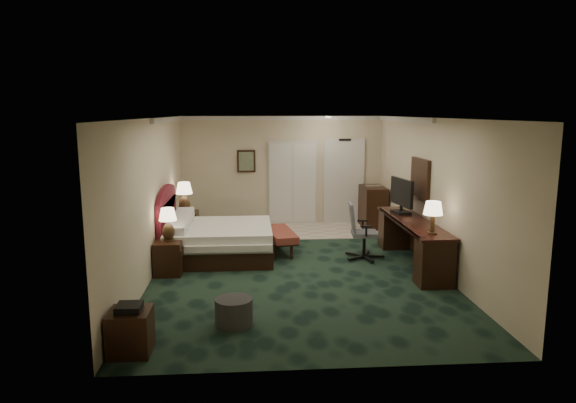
{
  "coord_description": "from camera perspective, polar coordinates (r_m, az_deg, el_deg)",
  "views": [
    {
      "loc": [
        -0.8,
        -8.98,
        2.81
      ],
      "look_at": [
        -0.09,
        0.6,
        1.12
      ],
      "focal_mm": 32.0,
      "sensor_mm": 36.0,
      "label": 1
    }
  ],
  "objects": [
    {
      "name": "wall_right",
      "position": [
        9.67,
        15.77,
        0.91
      ],
      "size": [
        0.0,
        7.5,
        2.7
      ],
      "primitive_type": "cube",
      "color": "#C4B794",
      "rests_on": "ground"
    },
    {
      "name": "wall_art",
      "position": [
        12.75,
        -4.66,
        4.49
      ],
      "size": [
        0.45,
        0.06,
        0.55
      ],
      "primitive_type": "cube",
      "color": "#4A695B",
      "rests_on": "wall_back"
    },
    {
      "name": "wall_left",
      "position": [
        9.25,
        -14.75,
        0.55
      ],
      "size": [
        0.0,
        7.5,
        2.7
      ],
      "primitive_type": "cube",
      "color": "#C4B794",
      "rests_on": "ground"
    },
    {
      "name": "tile_patch",
      "position": [
        12.32,
        3.83,
        -3.21
      ],
      "size": [
        3.2,
        1.7,
        0.01
      ],
      "primitive_type": "cube",
      "color": "beige",
      "rests_on": "ground"
    },
    {
      "name": "wall_back",
      "position": [
        12.84,
        -0.62,
        3.44
      ],
      "size": [
        5.0,
        0.0,
        2.7
      ],
      "primitive_type": "cube",
      "color": "#C4B794",
      "rests_on": "ground"
    },
    {
      "name": "floor",
      "position": [
        9.44,
        0.83,
        -7.35
      ],
      "size": [
        5.0,
        7.5,
        0.0
      ],
      "primitive_type": "cube",
      "color": "black",
      "rests_on": "ground"
    },
    {
      "name": "nightstand_far",
      "position": [
        11.57,
        -11.22,
        -2.69
      ],
      "size": [
        0.5,
        0.58,
        0.63
      ],
      "primitive_type": "cube",
      "color": "black",
      "rests_on": "ground"
    },
    {
      "name": "closet_doors",
      "position": [
        12.85,
        0.51,
        2.1
      ],
      "size": [
        1.2,
        0.06,
        2.1
      ],
      "primitive_type": "cube",
      "color": "beige",
      "rests_on": "ground"
    },
    {
      "name": "headboard",
      "position": [
        10.33,
        -13.27,
        -2.09
      ],
      "size": [
        0.12,
        2.0,
        1.4
      ],
      "primitive_type": null,
      "color": "#51161F",
      "rests_on": "ground"
    },
    {
      "name": "tv",
      "position": [
        10.28,
        12.51,
        0.59
      ],
      "size": [
        0.21,
        0.89,
        0.69
      ],
      "primitive_type": "cube",
      "rotation": [
        0.0,
        0.0,
        0.15
      ],
      "color": "black",
      "rests_on": "desk"
    },
    {
      "name": "lamp_near",
      "position": [
        9.15,
        -13.18,
        -2.49
      ],
      "size": [
        0.36,
        0.36,
        0.58
      ],
      "primitive_type": null,
      "rotation": [
        0.0,
        0.0,
        -0.21
      ],
      "color": "black",
      "rests_on": "nightstand_near"
    },
    {
      "name": "wall_front",
      "position": [
        5.49,
        4.31,
        -5.51
      ],
      "size": [
        5.0,
        0.0,
        2.7
      ],
      "primitive_type": "cube",
      "color": "#C4B794",
      "rests_on": "ground"
    },
    {
      "name": "entry_door",
      "position": [
        13.03,
        6.22,
        2.15
      ],
      "size": [
        1.02,
        0.06,
        2.18
      ],
      "primitive_type": "cube",
      "color": "silver",
      "rests_on": "ground"
    },
    {
      "name": "bed",
      "position": [
        10.1,
        -7.53,
        -4.41
      ],
      "size": [
        1.99,
        1.85,
        0.63
      ],
      "primitive_type": "cube",
      "color": "silver",
      "rests_on": "ground"
    },
    {
      "name": "ceiling",
      "position": [
        9.01,
        0.88,
        9.26
      ],
      "size": [
        5.0,
        7.5,
        0.0
      ],
      "primitive_type": "cube",
      "color": "silver",
      "rests_on": "wall_back"
    },
    {
      "name": "side_table",
      "position": [
        6.48,
        -17.1,
        -13.67
      ],
      "size": [
        0.48,
        0.48,
        0.52
      ],
      "primitive_type": "cube",
      "color": "black",
      "rests_on": "ground"
    },
    {
      "name": "nightstand_near",
      "position": [
        9.25,
        -13.12,
        -6.09
      ],
      "size": [
        0.47,
        0.54,
        0.59
      ],
      "primitive_type": "cube",
      "color": "black",
      "rests_on": "ground"
    },
    {
      "name": "ottoman",
      "position": [
        7.03,
        -6.04,
        -12.07
      ],
      "size": [
        0.59,
        0.59,
        0.36
      ],
      "primitive_type": "cylinder",
      "rotation": [
        0.0,
        0.0,
        -0.19
      ],
      "color": "#2F2F33",
      "rests_on": "ground"
    },
    {
      "name": "lamp_far",
      "position": [
        11.39,
        -11.44,
        0.44
      ],
      "size": [
        0.45,
        0.45,
        0.67
      ],
      "primitive_type": null,
      "rotation": [
        0.0,
        0.0,
        -0.3
      ],
      "color": "black",
      "rests_on": "nightstand_far"
    },
    {
      "name": "desk_chair",
      "position": [
        9.98,
        8.49,
        -3.27
      ],
      "size": [
        0.69,
        0.65,
        1.09
      ],
      "primitive_type": null,
      "rotation": [
        0.0,
        0.0,
        -0.1
      ],
      "color": "#57565A",
      "rests_on": "ground"
    },
    {
      "name": "desk",
      "position": [
        9.81,
        13.59,
        -4.46
      ],
      "size": [
        0.62,
        2.88,
        0.83
      ],
      "primitive_type": "cube",
      "color": "black",
      "rests_on": "ground"
    },
    {
      "name": "wall_mirror",
      "position": [
        10.19,
        14.48,
        2.55
      ],
      "size": [
        0.05,
        0.95,
        0.75
      ],
      "primitive_type": "cube",
      "color": "white",
      "rests_on": "wall_right"
    },
    {
      "name": "desk_lamp",
      "position": [
        8.7,
        15.79,
        -1.72
      ],
      "size": [
        0.38,
        0.38,
        0.55
      ],
      "primitive_type": null,
      "rotation": [
        0.0,
        0.0,
        -0.25
      ],
      "color": "black",
      "rests_on": "desk"
    },
    {
      "name": "minibar",
      "position": [
        12.75,
        9.4,
        -0.59
      ],
      "size": [
        0.53,
        0.95,
        1.01
      ],
      "primitive_type": "cube",
      "color": "black",
      "rests_on": "ground"
    },
    {
      "name": "crown_molding",
      "position": [
        9.01,
        0.88,
        8.94
      ],
      "size": [
        5.0,
        7.5,
        0.1
      ],
      "primitive_type": null,
      "color": "silver",
      "rests_on": "wall_back"
    },
    {
      "name": "bed_bench",
      "position": [
        10.42,
        -0.8,
        -4.43
      ],
      "size": [
        0.65,
        1.36,
        0.44
      ],
      "primitive_type": "cube",
      "rotation": [
        0.0,
        0.0,
        0.16
      ],
      "color": "brown",
      "rests_on": "ground"
    }
  ]
}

